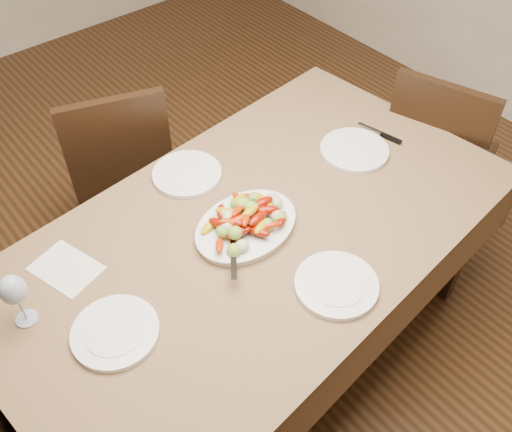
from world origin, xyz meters
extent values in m
plane|color=#3E2513|center=(0.00, 0.00, 0.00)|extent=(6.00, 6.00, 0.00)
cube|color=brown|center=(0.23, -0.02, 0.38)|extent=(1.93, 1.22, 0.76)
ellipsoid|color=white|center=(0.20, 0.00, 0.77)|extent=(0.39, 0.31, 0.02)
cylinder|color=white|center=(-0.35, -0.08, 0.77)|extent=(0.25, 0.25, 0.02)
cylinder|color=white|center=(0.77, 0.05, 0.77)|extent=(0.26, 0.26, 0.02)
cylinder|color=white|center=(0.20, 0.35, 0.77)|extent=(0.26, 0.26, 0.02)
cylinder|color=white|center=(0.26, -0.36, 0.77)|extent=(0.26, 0.26, 0.02)
cube|color=silver|center=(-0.35, 0.23, 0.76)|extent=(0.20, 0.24, 0.00)
camera|label=1|loc=(-0.61, -1.02, 2.17)|focal=40.00mm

